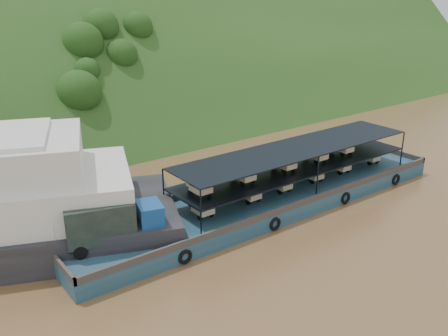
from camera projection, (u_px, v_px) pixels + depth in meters
ground at (265, 209)px, 41.08m from camera, size 160.00×160.00×0.00m
hillside at (91, 120)px, 68.06m from camera, size 140.00×39.60×39.60m
cargo_barge at (256, 199)px, 40.42m from camera, size 35.00×7.18×4.54m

